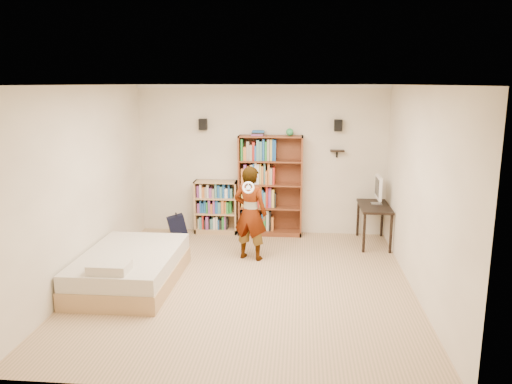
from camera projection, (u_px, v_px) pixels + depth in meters
ground at (247, 283)px, 6.93m from camera, size 4.50×5.00×0.01m
room_shell at (247, 158)px, 6.56m from camera, size 4.52×5.02×2.71m
crown_molding at (246, 87)px, 6.36m from camera, size 4.50×5.00×0.06m
speaker_left at (203, 124)px, 8.93m from camera, size 0.14×0.12×0.20m
speaker_right at (338, 125)px, 8.72m from camera, size 0.14×0.12×0.20m
wall_shelf at (337, 151)px, 8.83m from camera, size 0.25×0.16×0.02m
tall_bookshelf at (270, 186)px, 8.99m from camera, size 1.15×0.33×1.82m
low_bookshelf at (216, 207)px, 9.19m from camera, size 0.78×0.29×0.98m
computer_desk at (374, 225)px, 8.57m from camera, size 0.50×1.00×0.69m
imac at (377, 190)px, 8.54m from camera, size 0.15×0.50×0.49m
daybed at (130, 264)px, 6.87m from camera, size 1.25×1.92×0.57m
person at (250, 213)px, 7.76m from camera, size 0.62×0.50×1.49m
wii_wheel at (248, 188)px, 7.39m from camera, size 0.18×0.07×0.19m
navy_bag at (177, 226)px, 8.90m from camera, size 0.38×0.32×0.44m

